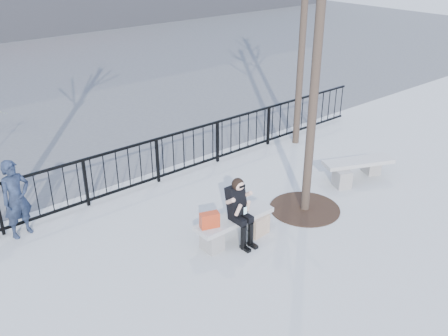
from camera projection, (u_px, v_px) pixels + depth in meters
ground at (234, 238)px, 9.66m from camera, size 120.00×120.00×0.00m
railing at (150, 163)px, 11.51m from camera, size 14.00×0.06×1.10m
tree_grate at (305, 209)px, 10.68m from camera, size 1.50×1.50×0.02m
bench_main at (234, 225)px, 9.53m from camera, size 1.65×0.46×0.49m
bench_second at (358, 167)px, 11.84m from camera, size 1.71×0.48×0.51m
seated_woman at (240, 212)px, 9.26m from camera, size 0.50×0.64×1.34m
handbag at (210, 220)px, 9.07m from camera, size 0.39×0.27×0.29m
shopping_bag at (260, 226)px, 9.70m from camera, size 0.43×0.20×0.40m
standing_man at (16, 199)px, 9.46m from camera, size 0.65×0.50×1.58m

